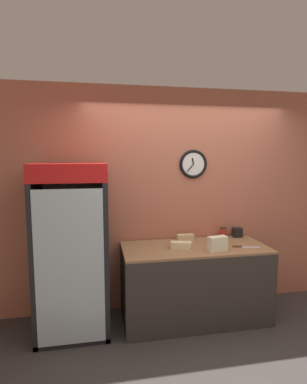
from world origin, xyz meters
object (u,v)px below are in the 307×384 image
Objects in this scene: sandwich_flat_left at (181,245)px; condiment_jar at (223,233)px; beverage_cooler at (73,240)px; sandwich_stack_middle at (217,240)px; napkin_dispenser at (237,232)px; sandwich_flat_right at (185,237)px; chefs_knife at (242,247)px; sandwich_stack_bottom at (217,247)px.

sandwich_flat_left is 0.74m from condiment_jar.
sandwich_flat_left is (1.17, -0.12, -0.09)m from beverage_cooler.
sandwich_stack_middle reaches higher than napkin_dispenser.
beverage_cooler is 1.33m from sandwich_flat_right.
sandwich_flat_right is 0.70m from napkin_dispenser.
beverage_cooler is 1.88m from chefs_knife.
sandwich_stack_bottom is 1.07× the size of sandwich_flat_right.
sandwich_flat_right is at bearing 65.37° from sandwich_flat_left.
sandwich_flat_right is at bearing 8.34° from beverage_cooler.
sandwich_stack_bottom is 0.92× the size of sandwich_flat_left.
sandwich_flat_right is 0.51m from condiment_jar.
sandwich_stack_middle is at bearing -63.50° from sandwich_flat_right.
sandwich_stack_bottom is 0.75× the size of chefs_knife.
chefs_knife is (1.87, -0.19, -0.13)m from beverage_cooler.
napkin_dispenser reaches higher than sandwich_stack_bottom.
sandwich_flat_right is at bearing -177.15° from napkin_dispenser.
sandwich_flat_left is 0.70m from chefs_knife.
chefs_knife is (0.55, -0.39, -0.03)m from sandwich_flat_right.
sandwich_flat_left is (-0.37, 0.14, -0.08)m from sandwich_stack_middle.
beverage_cooler is 2.03m from napkin_dispenser.
beverage_cooler is 1.56m from sandwich_stack_middle.
sandwich_stack_middle reaches higher than chefs_knife.
sandwich_stack_middle is at bearing -9.60° from beverage_cooler.
napkin_dispenser is (0.15, 0.42, 0.05)m from chefs_knife.
sandwich_stack_bottom is at bearing 0.00° from sandwich_stack_middle.
napkin_dispenser reaches higher than sandwich_flat_right.
beverage_cooler reaches higher than sandwich_flat_left.
condiment_jar is (0.65, 0.35, 0.02)m from sandwich_flat_left.
sandwich_flat_right reaches higher than chefs_knife.
condiment_jar reaches higher than chefs_knife.
condiment_jar is at bearing 4.57° from sandwich_flat_right.
sandwich_stack_middle is at bearing 0.00° from sandwich_stack_bottom.
sandwich_stack_bottom is 0.08m from sandwich_stack_middle.
napkin_dispenser reaches higher than chefs_knife.
sandwich_flat_right is 0.70× the size of chefs_knife.
beverage_cooler reaches higher than napkin_dispenser.
condiment_jar reaches higher than sandwich_flat_left.
napkin_dispenser is at bearing 70.98° from chefs_knife.
sandwich_stack_middle reaches higher than sandwich_flat_left.
condiment_jar reaches higher than sandwich_flat_right.
sandwich_stack_bottom is 0.39m from sandwich_flat_left.
chefs_knife is at bearing -35.00° from sandwich_flat_right.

